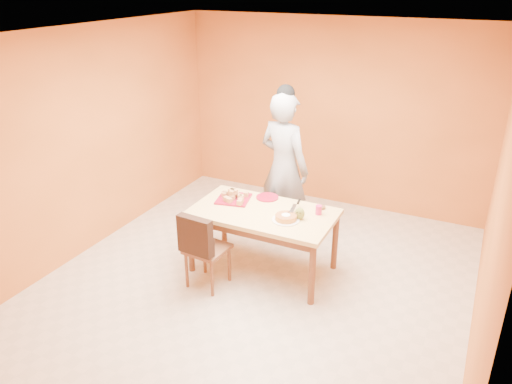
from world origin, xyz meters
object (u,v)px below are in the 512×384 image
at_px(egg_ornament, 300,214).
at_px(checker_tin, 321,207).
at_px(dining_chair, 206,248).
at_px(sponge_cake, 286,217).
at_px(pastry_platter, 234,199).
at_px(magenta_glass, 319,210).
at_px(person, 284,168).
at_px(dining_table, 263,219).
at_px(red_dinner_plate, 267,197).

distance_m(egg_ornament, checker_tin, 0.38).
distance_m(dining_chair, sponge_cake, 0.93).
height_order(pastry_platter, checker_tin, checker_tin).
relative_size(magenta_glass, checker_tin, 1.11).
relative_size(dining_chair, checker_tin, 9.77).
distance_m(dining_chair, magenta_glass, 1.30).
height_order(person, sponge_cake, person).
bearing_deg(checker_tin, sponge_cake, -118.42).
height_order(dining_table, dining_chair, dining_chair).
bearing_deg(dining_chair, person, 81.73).
bearing_deg(pastry_platter, checker_tin, 12.60).
bearing_deg(magenta_glass, sponge_cake, -131.37).
distance_m(pastry_platter, sponge_cake, 0.80).
distance_m(person, checker_tin, 0.86).
distance_m(magenta_glass, checker_tin, 0.16).
bearing_deg(dining_table, dining_chair, -126.86).
height_order(person, pastry_platter, person).
relative_size(dining_chair, pastry_platter, 2.48).
bearing_deg(dining_chair, sponge_cake, 36.02).
height_order(red_dinner_plate, sponge_cake, sponge_cake).
bearing_deg(dining_table, magenta_glass, 18.72).
relative_size(person, pastry_platter, 5.24).
xyz_separation_m(pastry_platter, checker_tin, (1.01, 0.23, 0.00)).
bearing_deg(sponge_cake, dining_table, 161.76).
height_order(pastry_platter, magenta_glass, magenta_glass).
height_order(egg_ornament, checker_tin, egg_ornament).
relative_size(red_dinner_plate, sponge_cake, 1.15).
relative_size(dining_table, red_dinner_plate, 5.99).
relative_size(pastry_platter, egg_ornament, 2.72).
relative_size(sponge_cake, egg_ornament, 1.71).
bearing_deg(sponge_cake, checker_tin, 61.58).
distance_m(pastry_platter, magenta_glass, 1.03).
xyz_separation_m(dining_table, sponge_cake, (0.32, -0.10, 0.13)).
distance_m(dining_table, sponge_cake, 0.36).
bearing_deg(pastry_platter, dining_chair, -87.85).
relative_size(egg_ornament, checker_tin, 1.45).
height_order(dining_table, egg_ornament, egg_ornament).
distance_m(dining_chair, checker_tin, 1.37).
bearing_deg(dining_table, pastry_platter, 164.47).
bearing_deg(pastry_platter, egg_ornament, -8.52).
bearing_deg(checker_tin, pastry_platter, -167.40).
distance_m(dining_table, dining_chair, 0.73).
bearing_deg(dining_table, checker_tin, 31.88).
bearing_deg(sponge_cake, red_dinner_plate, 133.50).
bearing_deg(person, magenta_glass, 152.54).
bearing_deg(dining_chair, red_dinner_plate, 75.35).
bearing_deg(person, dining_chair, 92.98).
distance_m(red_dinner_plate, checker_tin, 0.67).
xyz_separation_m(dining_table, pastry_platter, (-0.45, 0.12, 0.11)).
bearing_deg(pastry_platter, person, 64.86).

